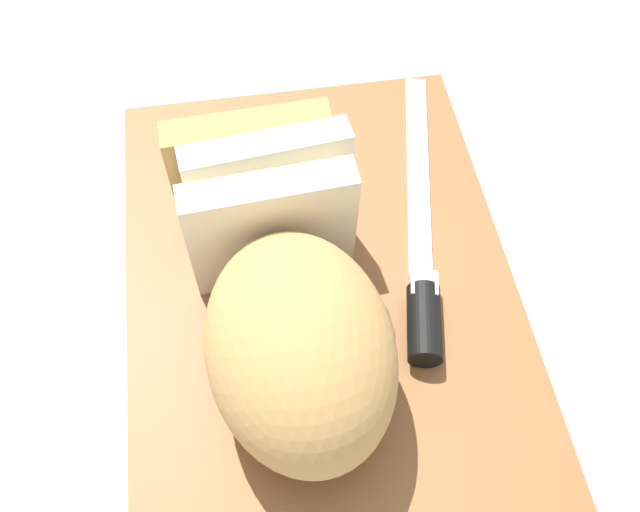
{
  "coord_description": "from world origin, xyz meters",
  "views": [
    {
      "loc": [
        -0.28,
        0.05,
        0.48
      ],
      "look_at": [
        0.0,
        0.0,
        0.05
      ],
      "focal_mm": 40.63,
      "sensor_mm": 36.0,
      "label": 1
    }
  ],
  "objects": [
    {
      "name": "crumb_near_knife",
      "position": [
        -0.05,
        0.01,
        0.02
      ],
      "size": [
        0.01,
        0.01,
        0.01
      ],
      "primitive_type": "sphere",
      "color": "tan",
      "rests_on": "cutting_board"
    },
    {
      "name": "ground_plane",
      "position": [
        0.0,
        0.0,
        0.0
      ],
      "size": [
        3.0,
        3.0,
        0.0
      ],
      "primitive_type": "plane",
      "color": "beige"
    },
    {
      "name": "crumb_near_loaf",
      "position": [
        0.05,
        0.04,
        0.02
      ],
      "size": [
        0.0,
        0.0,
        0.0
      ],
      "primitive_type": "sphere",
      "color": "tan",
      "rests_on": "cutting_board"
    },
    {
      "name": "bread_knife",
      "position": [
        -0.02,
        -0.07,
        0.03
      ],
      "size": [
        0.28,
        0.08,
        0.02
      ],
      "rotation": [
        0.0,
        0.0,
        -0.22
      ],
      "color": "silver",
      "rests_on": "cutting_board"
    },
    {
      "name": "cutting_board",
      "position": [
        0.0,
        0.0,
        0.01
      ],
      "size": [
        0.4,
        0.29,
        0.02
      ],
      "primitive_type": "cube",
      "rotation": [
        0.0,
        0.0,
        -0.01
      ],
      "color": "brown",
      "rests_on": "ground_plane"
    },
    {
      "name": "bread_loaf",
      "position": [
        -0.05,
        0.03,
        0.07
      ],
      "size": [
        0.25,
        0.14,
        0.11
      ],
      "rotation": [
        0.0,
        0.0,
        0.06
      ],
      "color": "tan",
      "rests_on": "cutting_board"
    }
  ]
}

